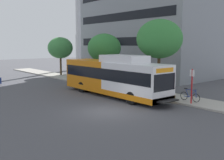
{
  "coord_description": "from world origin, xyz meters",
  "views": [
    {
      "loc": [
        -10.93,
        -13.58,
        4.53
      ],
      "look_at": [
        2.91,
        3.03,
        1.6
      ],
      "focal_mm": 42.01,
      "sensor_mm": 36.0,
      "label": 1
    }
  ],
  "objects_px": {
    "street_tree_far_block": "(60,48)",
    "transit_bus": "(113,77)",
    "bicycle_parked": "(190,96)",
    "street_tree_mid_block": "(104,48)",
    "bus_stop_sign_pole": "(192,84)",
    "street_tree_near_stop": "(159,39)"
  },
  "relations": [
    {
      "from": "bicycle_parked",
      "to": "street_tree_mid_block",
      "type": "relative_size",
      "value": 0.31
    },
    {
      "from": "transit_bus",
      "to": "street_tree_far_block",
      "type": "distance_m",
      "value": 17.19
    },
    {
      "from": "transit_bus",
      "to": "bicycle_parked",
      "type": "distance_m",
      "value": 6.72
    },
    {
      "from": "street_tree_far_block",
      "to": "transit_bus",
      "type": "bearing_deg",
      "value": -103.29
    },
    {
      "from": "bicycle_parked",
      "to": "street_tree_mid_block",
      "type": "height_order",
      "value": "street_tree_mid_block"
    },
    {
      "from": "bus_stop_sign_pole",
      "to": "bicycle_parked",
      "type": "relative_size",
      "value": 1.48
    },
    {
      "from": "bicycle_parked",
      "to": "street_tree_mid_block",
      "type": "bearing_deg",
      "value": 83.1
    },
    {
      "from": "street_tree_near_stop",
      "to": "street_tree_far_block",
      "type": "distance_m",
      "value": 18.52
    },
    {
      "from": "bus_stop_sign_pole",
      "to": "street_tree_near_stop",
      "type": "height_order",
      "value": "street_tree_near_stop"
    },
    {
      "from": "bus_stop_sign_pole",
      "to": "street_tree_near_stop",
      "type": "distance_m",
      "value": 5.97
    },
    {
      "from": "street_tree_mid_block",
      "to": "bus_stop_sign_pole",
      "type": "bearing_deg",
      "value": -99.37
    },
    {
      "from": "bus_stop_sign_pole",
      "to": "street_tree_far_block",
      "type": "bearing_deg",
      "value": 85.65
    },
    {
      "from": "transit_bus",
      "to": "bicycle_parked",
      "type": "bearing_deg",
      "value": -64.91
    },
    {
      "from": "transit_bus",
      "to": "bus_stop_sign_pole",
      "type": "xyz_separation_m",
      "value": [
        2.15,
        -6.54,
        -0.05
      ]
    },
    {
      "from": "bicycle_parked",
      "to": "street_tree_far_block",
      "type": "bearing_deg",
      "value": 87.19
    },
    {
      "from": "bicycle_parked",
      "to": "street_tree_mid_block",
      "type": "distance_m",
      "value": 13.39
    },
    {
      "from": "transit_bus",
      "to": "bus_stop_sign_pole",
      "type": "height_order",
      "value": "transit_bus"
    },
    {
      "from": "bus_stop_sign_pole",
      "to": "bicycle_parked",
      "type": "height_order",
      "value": "bus_stop_sign_pole"
    },
    {
      "from": "street_tree_near_stop",
      "to": "street_tree_far_block",
      "type": "bearing_deg",
      "value": 89.75
    },
    {
      "from": "bus_stop_sign_pole",
      "to": "street_tree_mid_block",
      "type": "relative_size",
      "value": 0.46
    },
    {
      "from": "transit_bus",
      "to": "street_tree_mid_block",
      "type": "distance_m",
      "value": 8.45
    },
    {
      "from": "transit_bus",
      "to": "street_tree_near_stop",
      "type": "distance_m",
      "value": 5.43
    }
  ]
}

